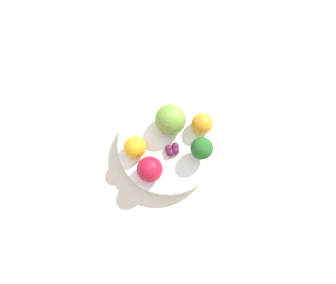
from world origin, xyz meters
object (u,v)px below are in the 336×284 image
object	(u,v)px
bowl	(168,146)
apple_red	(170,119)
broccoli	(202,149)
apple_green	(151,170)
orange_front	(135,147)
grape_cluster	(172,150)
orange_back	(202,124)

from	to	relation	value
bowl	apple_red	bearing A→B (deg)	-66.13
bowl	apple_red	xyz separation A→B (m)	(0.02, -0.04, 0.05)
broccoli	apple_green	distance (m)	0.11
orange_front	grape_cluster	bearing A→B (deg)	-150.23
apple_green	orange_front	size ratio (longest dim) A/B	1.12
broccoli	orange_front	bearing A→B (deg)	28.05
broccoli	orange_front	distance (m)	0.13
bowl	apple_green	bearing A→B (deg)	92.81
bowl	grape_cluster	xyz separation A→B (m)	(-0.02, 0.01, 0.03)
grape_cluster	apple_red	bearing A→B (deg)	-55.50
apple_red	grape_cluster	bearing A→B (deg)	124.50
broccoli	orange_front	world-z (taller)	broccoli
broccoli	grape_cluster	world-z (taller)	broccoli
apple_red	orange_back	distance (m)	0.07
broccoli	grape_cluster	bearing A→B (deg)	25.81
apple_green	apple_red	bearing A→B (deg)	-79.39
bowl	orange_back	world-z (taller)	orange_back
orange_back	grape_cluster	distance (m)	0.08
bowl	apple_green	xyz separation A→B (m)	(-0.00, 0.07, 0.04)
bowl	orange_back	size ratio (longest dim) A/B	4.72
broccoli	grape_cluster	xyz separation A→B (m)	(0.05, 0.02, -0.03)
broccoli	orange_back	bearing A→B (deg)	-63.04
broccoli	orange_front	size ratio (longest dim) A/B	1.32
broccoli	orange_back	world-z (taller)	broccoli
apple_red	apple_green	bearing A→B (deg)	100.61
broccoli	apple_red	size ratio (longest dim) A/B	0.95
apple_red	grape_cluster	world-z (taller)	apple_red
broccoli	apple_red	xyz separation A→B (m)	(0.08, -0.02, -0.00)
grape_cluster	bowl	bearing A→B (deg)	-30.95
bowl	orange_back	distance (m)	0.09
apple_red	apple_green	size ratio (longest dim) A/B	1.24
orange_back	grape_cluster	size ratio (longest dim) A/B	1.44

